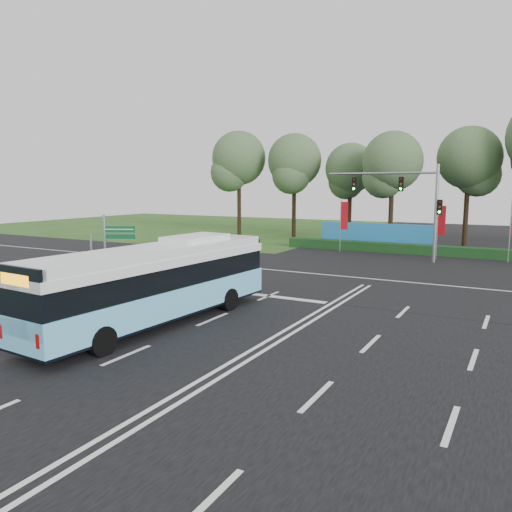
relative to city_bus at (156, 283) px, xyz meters
The scene contains 14 objects.
ground 5.40m from the city_bus, 18.11° to the left, with size 120.00×120.00×0.00m, color #27501A.
road_main 5.39m from the city_bus, 18.11° to the left, with size 20.00×120.00×0.04m, color black.
road_cross 14.53m from the city_bus, 70.30° to the left, with size 120.00×14.00×0.05m, color black.
bike_path 7.94m from the city_bus, 169.55° to the right, with size 5.00×18.00×0.06m, color black.
kerb_strip 5.66m from the city_bus, 164.94° to the right, with size 0.25×18.00×0.12m, color gray.
city_bus is the anchor object (origin of this frame).
pedestrian_signal 7.48m from the city_bus, 156.07° to the left, with size 0.24×0.40×3.01m.
street_sign 6.13m from the city_bus, 150.68° to the left, with size 1.47×0.73×4.09m.
banner_flag_left 24.37m from the city_bus, 91.66° to the left, with size 0.63×0.17×4.29m.
banner_flag_mid 24.99m from the city_bus, 73.86° to the left, with size 0.60×0.15×4.12m.
traffic_light_gantry 22.86m from the city_bus, 77.06° to the left, with size 8.41×0.28×7.00m.
hedge 26.57m from the city_bus, 79.43° to the left, with size 22.00×1.20×0.80m, color #133416.
blue_hoarding 28.61m from the city_bus, 88.26° to the left, with size 10.00×0.30×2.20m, color #227ABC.
eucalyptus_row 34.78m from the city_bus, 75.51° to the left, with size 53.92×8.79×12.80m.
Camera 1 is at (7.87, -16.59, 5.49)m, focal length 35.00 mm.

